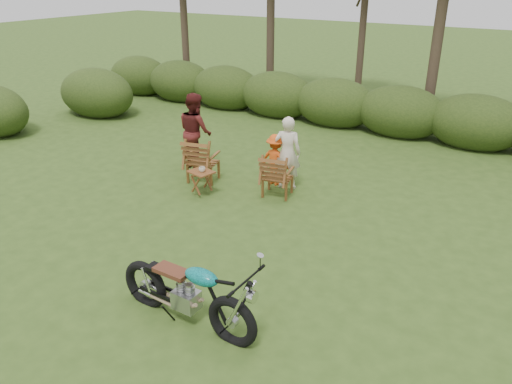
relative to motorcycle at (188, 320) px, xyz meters
The scene contains 9 objects.
ground 0.75m from the motorcycle, 97.35° to the left, with size 80.00×80.00×0.00m, color #2E4617.
motorcycle is the anchor object (origin of this frame).
lawn_chair_right 4.31m from the motorcycle, 103.07° to the left, with size 0.64×0.64×0.93m, color brown, non-canonical shape.
lawn_chair_left 4.89m from the motorcycle, 124.53° to the left, with size 0.70×0.70×1.02m, color brown, non-canonical shape.
side_table 4.14m from the motorcycle, 124.53° to the left, with size 0.51×0.43×0.52m, color brown, non-canonical shape.
cup 4.14m from the motorcycle, 124.20° to the left, with size 0.13×0.13×0.10m, color beige.
adult_a 4.77m from the motorcycle, 102.20° to the left, with size 0.58×0.38×1.58m, color beige.
adult_b 5.74m from the motorcycle, 126.45° to the left, with size 0.87×0.68×1.79m, color #511817.
child 4.88m from the motorcycle, 105.55° to the left, with size 0.73×0.42×1.14m, color #D54C14.
Camera 1 is at (3.73, -4.89, 4.34)m, focal length 35.00 mm.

